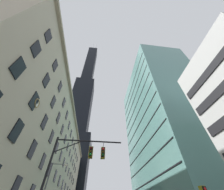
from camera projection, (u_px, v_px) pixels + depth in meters
The scene contains 5 objects.
station_building at pixel (34, 159), 34.99m from camera, with size 17.94×71.74×26.79m.
dark_skyscraper at pixel (78, 119), 108.60m from camera, with size 27.09×27.09×214.12m.
glass_office_midrise at pixel (161, 124), 43.91m from camera, with size 16.69×33.69×50.39m.
traffic_signal_mast at pixel (79, 161), 11.44m from camera, with size 6.67×0.63×7.39m.
street_lamppost at pixel (48, 187), 17.17m from camera, with size 2.43×0.32×7.59m.
Camera 1 is at (-2.44, -10.07, 1.66)m, focal length 20.04 mm.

